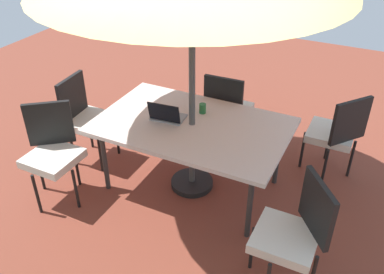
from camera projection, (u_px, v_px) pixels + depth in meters
name	position (u px, v px, depth m)	size (l,w,h in m)	color
ground_plane	(192.00, 186.00, 4.39)	(10.00, 10.00, 0.02)	brown
dining_table	(192.00, 128.00, 4.01)	(1.83, 1.15, 0.75)	silver
chair_northwest	(294.00, 231.00, 3.07)	(0.58, 0.58, 0.98)	silver
chair_south	(227.00, 108.00, 4.67)	(0.46, 0.47, 0.98)	silver
chair_southwest	(336.00, 131.00, 4.24)	(0.58, 0.58, 0.98)	silver
chair_east	(86.00, 116.00, 4.51)	(0.48, 0.47, 0.98)	silver
chair_northeast	(52.00, 149.00, 3.97)	(0.58, 0.58, 0.98)	silver
laptop	(167.00, 116.00, 4.02)	(0.34, 0.28, 0.21)	gray
cup	(203.00, 109.00, 4.13)	(0.07, 0.07, 0.10)	#286B33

